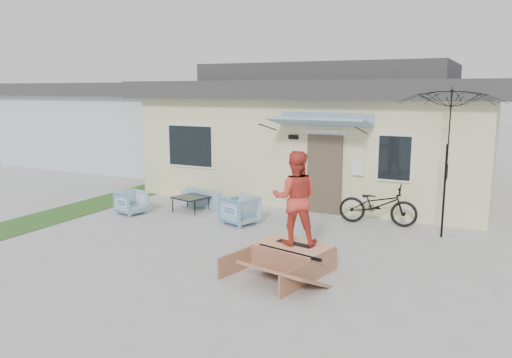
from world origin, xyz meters
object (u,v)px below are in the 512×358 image
at_px(skate_ramp, 293,256).
at_px(patio_umbrella, 446,160).
at_px(armchair_left, 131,201).
at_px(coffee_table, 191,204).
at_px(skateboard, 295,243).
at_px(bicycle, 378,200).
at_px(armchair_right, 240,209).
at_px(skater, 295,196).
at_px(loveseat, 209,194).

bearing_deg(skate_ramp, patio_umbrella, 68.84).
height_order(patio_umbrella, skate_ramp, patio_umbrella).
distance_m(armchair_left, patio_umbrella, 7.88).
xyz_separation_m(coffee_table, skateboard, (4.19, -2.86, 0.27)).
bearing_deg(armchair_left, patio_umbrella, -67.43).
xyz_separation_m(patio_umbrella, skate_ramp, (-2.24, -3.30, -1.53)).
bearing_deg(bicycle, skateboard, 164.35).
bearing_deg(patio_umbrella, skateboard, -124.42).
distance_m(armchair_right, patio_umbrella, 4.89).
distance_m(armchair_left, skater, 5.79).
relative_size(armchair_left, skater, 0.40).
xyz_separation_m(armchair_right, bicycle, (3.04, 1.46, 0.22)).
xyz_separation_m(skateboard, skater, (-0.00, 0.00, 0.88)).
height_order(skate_ramp, skater, skater).
relative_size(armchair_right, skater, 0.45).
bearing_deg(skater, loveseat, -62.45).
relative_size(loveseat, armchair_right, 2.18).
bearing_deg(loveseat, skater, 151.53).
xyz_separation_m(patio_umbrella, skateboard, (-2.23, -3.26, -1.28)).
height_order(coffee_table, skateboard, skateboard).
distance_m(bicycle, skater, 3.83).
distance_m(armchair_right, skate_ramp, 3.27).
relative_size(loveseat, skate_ramp, 0.96).
xyz_separation_m(armchair_left, skater, (5.40, -1.85, 1.01)).
relative_size(loveseat, armchair_left, 2.47).
height_order(armchair_right, skateboard, armchair_right).
xyz_separation_m(patio_umbrella, skater, (-2.23, -3.26, -0.40)).
relative_size(patio_umbrella, skateboard, 3.62).
bearing_deg(skate_ramp, bicycle, 92.39).
bearing_deg(patio_umbrella, skater, -124.42).
bearing_deg(patio_umbrella, coffee_table, -176.44).
bearing_deg(skate_ramp, armchair_right, 148.80).
height_order(loveseat, armchair_left, armchair_left).
bearing_deg(skateboard, bicycle, 90.39).
relative_size(armchair_right, bicycle, 0.41).
distance_m(armchair_left, skateboard, 5.71).
xyz_separation_m(bicycle, skateboard, (-0.69, -3.69, -0.14)).
distance_m(loveseat, skate_ramp, 5.45).
bearing_deg(skate_ramp, armchair_left, 173.63).
xyz_separation_m(armchair_left, skateboard, (5.40, -1.85, 0.12)).
xyz_separation_m(armchair_right, skater, (2.35, -2.24, 0.96)).
relative_size(skate_ramp, skateboard, 2.38).
bearing_deg(armchair_left, loveseat, -25.18).
height_order(loveseat, skater, skater).
relative_size(armchair_right, coffee_table, 0.98).
bearing_deg(armchair_right, armchair_left, -64.29).
relative_size(armchair_left, coffee_table, 0.86).
height_order(armchair_left, skate_ramp, armchair_left).
xyz_separation_m(armchair_left, skate_ramp, (5.39, -1.90, -0.12)).
bearing_deg(skateboard, loveseat, 149.42).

